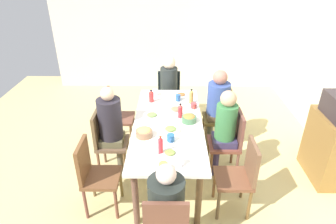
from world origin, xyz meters
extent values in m
plane|color=#CEBD7C|center=(0.00, 0.00, 0.00)|extent=(7.10, 7.10, 0.00)
cube|color=silver|center=(-3.02, 0.00, 1.30)|extent=(0.12, 4.93, 2.60)
cube|color=white|center=(0.00, 0.00, 0.75)|extent=(2.02, 0.87, 0.04)
cylinder|color=brown|center=(-0.91, -0.33, 0.36)|extent=(0.07, 0.07, 0.73)
cylinder|color=brown|center=(0.91, -0.33, 0.36)|extent=(0.07, 0.07, 0.73)
cylinder|color=brown|center=(-0.91, 0.33, 0.36)|extent=(0.07, 0.07, 0.73)
cylinder|color=brown|center=(0.91, 0.33, 0.36)|extent=(0.07, 0.07, 0.73)
cube|color=brown|center=(-0.67, 0.73, 0.44)|extent=(0.40, 0.40, 0.04)
cylinder|color=brown|center=(-0.50, 0.90, 0.21)|extent=(0.04, 0.04, 0.43)
cylinder|color=brown|center=(-0.84, 0.90, 0.21)|extent=(0.04, 0.04, 0.43)
cylinder|color=brown|center=(-0.50, 0.56, 0.21)|extent=(0.04, 0.04, 0.43)
cylinder|color=brown|center=(-0.84, 0.56, 0.21)|extent=(0.04, 0.04, 0.43)
cube|color=brown|center=(-0.67, 0.91, 0.68)|extent=(0.38, 0.04, 0.45)
cylinder|color=#4F5345|center=(-0.59, 0.63, 0.23)|extent=(0.09, 0.09, 0.45)
cylinder|color=brown|center=(-0.75, 0.63, 0.23)|extent=(0.09, 0.09, 0.45)
cube|color=brown|center=(-0.67, 0.73, 0.50)|extent=(0.30, 0.30, 0.10)
cylinder|color=#385097|center=(-0.67, 0.73, 0.79)|extent=(0.33, 0.33, 0.47)
sphere|color=#AD705F|center=(-0.67, 0.73, 1.12)|extent=(0.21, 0.21, 0.21)
cube|color=brown|center=(0.00, -0.73, 0.44)|extent=(0.40, 0.40, 0.04)
cylinder|color=brown|center=(-0.17, -0.90, 0.21)|extent=(0.04, 0.04, 0.43)
cylinder|color=brown|center=(0.17, -0.90, 0.21)|extent=(0.04, 0.04, 0.43)
cylinder|color=brown|center=(-0.17, -0.56, 0.21)|extent=(0.04, 0.04, 0.43)
cylinder|color=brown|center=(0.17, -0.56, 0.21)|extent=(0.04, 0.04, 0.43)
cube|color=brown|center=(0.00, -0.91, 0.68)|extent=(0.38, 0.04, 0.45)
cylinder|color=brown|center=(-0.08, -0.63, 0.23)|extent=(0.09, 0.09, 0.45)
cylinder|color=brown|center=(0.08, -0.63, 0.23)|extent=(0.09, 0.09, 0.45)
cube|color=brown|center=(0.00, -0.73, 0.50)|extent=(0.30, 0.30, 0.10)
cylinder|color=#29252E|center=(0.00, -0.73, 0.82)|extent=(0.30, 0.30, 0.53)
sphere|color=beige|center=(0.00, -0.73, 1.16)|extent=(0.17, 0.17, 0.17)
cube|color=brown|center=(1.49, 0.00, 0.68)|extent=(0.04, 0.38, 0.45)
cube|color=#353643|center=(1.31, 0.00, 0.50)|extent=(0.30, 0.30, 0.10)
cylinder|color=#252B27|center=(1.31, 0.00, 0.76)|extent=(0.32, 0.32, 0.41)
sphere|color=beige|center=(1.31, 0.00, 1.04)|extent=(0.17, 0.17, 0.17)
cube|color=brown|center=(0.67, 0.73, 0.44)|extent=(0.40, 0.40, 0.04)
cylinder|color=brown|center=(0.84, 0.90, 0.21)|extent=(0.04, 0.04, 0.43)
cylinder|color=brown|center=(0.50, 0.90, 0.21)|extent=(0.04, 0.04, 0.43)
cylinder|color=brown|center=(0.84, 0.56, 0.21)|extent=(0.04, 0.04, 0.43)
cylinder|color=brown|center=(0.50, 0.56, 0.21)|extent=(0.04, 0.04, 0.43)
cube|color=brown|center=(0.67, 0.91, 0.68)|extent=(0.38, 0.04, 0.45)
cube|color=brown|center=(0.00, 0.73, 0.44)|extent=(0.40, 0.40, 0.04)
cylinder|color=brown|center=(0.17, 0.90, 0.21)|extent=(0.04, 0.04, 0.43)
cylinder|color=brown|center=(-0.17, 0.90, 0.21)|extent=(0.04, 0.04, 0.43)
cylinder|color=brown|center=(0.17, 0.56, 0.21)|extent=(0.04, 0.04, 0.43)
cylinder|color=brown|center=(-0.17, 0.56, 0.21)|extent=(0.04, 0.04, 0.43)
cube|color=brown|center=(0.00, 0.91, 0.68)|extent=(0.38, 0.04, 0.45)
cylinder|color=#322949|center=(0.08, 0.63, 0.23)|extent=(0.09, 0.09, 0.45)
cylinder|color=#30384E|center=(-0.08, 0.63, 0.23)|extent=(0.09, 0.09, 0.45)
cube|color=#373053|center=(0.00, 0.73, 0.50)|extent=(0.30, 0.30, 0.10)
cylinder|color=#387743|center=(0.00, 0.73, 0.78)|extent=(0.27, 0.27, 0.47)
sphere|color=tan|center=(0.00, 0.73, 1.11)|extent=(0.20, 0.20, 0.20)
cube|color=black|center=(-1.31, 0.00, 0.44)|extent=(0.40, 0.40, 0.04)
cylinder|color=black|center=(-1.48, 0.17, 0.21)|extent=(0.04, 0.04, 0.43)
cylinder|color=black|center=(-1.48, -0.17, 0.21)|extent=(0.04, 0.04, 0.43)
cylinder|color=black|center=(-1.14, 0.17, 0.21)|extent=(0.04, 0.04, 0.43)
cylinder|color=black|center=(-1.14, -0.17, 0.21)|extent=(0.04, 0.04, 0.43)
cube|color=black|center=(-1.49, 0.00, 0.68)|extent=(0.04, 0.38, 0.45)
cylinder|color=#374041|center=(-1.21, 0.08, 0.23)|extent=(0.09, 0.09, 0.45)
cylinder|color=#3B483F|center=(-1.21, -0.08, 0.23)|extent=(0.09, 0.09, 0.45)
cube|color=#424538|center=(-1.31, 0.00, 0.50)|extent=(0.30, 0.30, 0.10)
cylinder|color=#282F2E|center=(-1.31, 0.00, 0.79)|extent=(0.28, 0.28, 0.48)
sphere|color=beige|center=(-1.31, 0.00, 1.12)|extent=(0.21, 0.21, 0.21)
cube|color=brown|center=(-0.67, -0.73, 0.44)|extent=(0.40, 0.40, 0.04)
cylinder|color=brown|center=(-0.84, -0.90, 0.21)|extent=(0.04, 0.04, 0.43)
cylinder|color=brown|center=(-0.50, -0.90, 0.21)|extent=(0.04, 0.04, 0.43)
cylinder|color=brown|center=(-0.84, -0.56, 0.21)|extent=(0.04, 0.04, 0.43)
cylinder|color=brown|center=(-0.50, -0.56, 0.21)|extent=(0.04, 0.04, 0.43)
cube|color=brown|center=(-0.67, -0.91, 0.68)|extent=(0.38, 0.04, 0.45)
cube|color=brown|center=(0.67, -0.73, 0.44)|extent=(0.40, 0.40, 0.04)
cylinder|color=brown|center=(0.50, -0.90, 0.21)|extent=(0.04, 0.04, 0.43)
cylinder|color=brown|center=(0.84, -0.90, 0.21)|extent=(0.04, 0.04, 0.43)
cylinder|color=brown|center=(0.50, -0.56, 0.21)|extent=(0.04, 0.04, 0.43)
cylinder|color=brown|center=(0.84, -0.56, 0.21)|extent=(0.04, 0.04, 0.43)
cube|color=brown|center=(0.67, -0.91, 0.68)|extent=(0.38, 0.04, 0.45)
cylinder|color=silver|center=(-0.15, -0.21, 0.77)|extent=(0.24, 0.24, 0.01)
ellipsoid|color=#789D50|center=(-0.15, -0.21, 0.79)|extent=(0.13, 0.13, 0.02)
cylinder|color=#EEE7C4|center=(0.19, 0.03, 0.77)|extent=(0.24, 0.24, 0.01)
ellipsoid|color=#7AA24B|center=(0.19, 0.03, 0.79)|extent=(0.13, 0.13, 0.02)
cylinder|color=white|center=(-0.79, 0.19, 0.77)|extent=(0.22, 0.22, 0.01)
ellipsoid|color=#A76331|center=(-0.79, 0.19, 0.79)|extent=(0.12, 0.12, 0.02)
cylinder|color=white|center=(-0.32, 0.11, 0.77)|extent=(0.26, 0.26, 0.01)
ellipsoid|color=#D07854|center=(-0.32, 0.11, 0.79)|extent=(0.14, 0.14, 0.02)
cylinder|color=silver|center=(0.67, 0.03, 0.77)|extent=(0.21, 0.21, 0.01)
ellipsoid|color=olive|center=(0.67, 0.03, 0.79)|extent=(0.11, 0.11, 0.02)
cylinder|color=#946C4D|center=(0.32, -0.28, 0.81)|extent=(0.20, 0.20, 0.08)
ellipsoid|color=tan|center=(0.32, -0.28, 0.84)|extent=(0.16, 0.16, 0.04)
cylinder|color=#48754F|center=(-0.02, 0.27, 0.80)|extent=(0.19, 0.19, 0.08)
ellipsoid|color=#B67A38|center=(-0.02, 0.27, 0.84)|extent=(0.15, 0.15, 0.04)
cylinder|color=white|center=(-0.81, -0.21, 0.81)|extent=(0.08, 0.08, 0.09)
torus|color=white|center=(-0.76, -0.21, 0.81)|extent=(0.05, 0.01, 0.05)
cylinder|color=#DFBE4B|center=(0.94, -0.03, 0.81)|extent=(0.09, 0.09, 0.09)
torus|color=yellow|center=(1.00, -0.03, 0.81)|extent=(0.05, 0.01, 0.05)
cylinder|color=#29639C|center=(0.42, 0.04, 0.81)|extent=(0.08, 0.08, 0.08)
torus|color=#36579C|center=(0.47, 0.04, 0.81)|extent=(0.05, 0.01, 0.05)
cylinder|color=#2D5CA0|center=(-0.63, 0.14, 0.81)|extent=(0.07, 0.07, 0.09)
torus|color=#355DA0|center=(-0.58, 0.14, 0.81)|extent=(0.05, 0.01, 0.05)
cylinder|color=white|center=(0.84, 0.14, 0.81)|extent=(0.07, 0.07, 0.08)
torus|color=white|center=(0.89, 0.14, 0.81)|extent=(0.05, 0.01, 0.05)
cylinder|color=#CD4346|center=(-0.41, 0.35, 0.80)|extent=(0.09, 0.09, 0.07)
torus|color=#CD4F34|center=(-0.35, 0.35, 0.80)|extent=(0.05, 0.01, 0.05)
cylinder|color=red|center=(-0.59, -0.25, 0.84)|extent=(0.07, 0.07, 0.14)
cone|color=red|center=(-0.59, -0.25, 0.92)|extent=(0.06, 0.06, 0.03)
cylinder|color=black|center=(-0.59, -0.25, 0.94)|extent=(0.03, 0.03, 0.01)
cylinder|color=red|center=(0.66, -0.07, 0.86)|extent=(0.05, 0.05, 0.18)
cone|color=red|center=(0.66, -0.07, 0.96)|extent=(0.05, 0.05, 0.03)
cylinder|color=red|center=(0.66, -0.07, 0.98)|extent=(0.03, 0.03, 0.01)
cylinder|color=red|center=(-0.13, 0.16, 0.85)|extent=(0.06, 0.06, 0.16)
cone|color=#D43B34|center=(-0.13, 0.16, 0.94)|extent=(0.05, 0.05, 0.03)
cylinder|color=black|center=(-0.13, 0.16, 0.96)|extent=(0.03, 0.03, 0.01)
cylinder|color=#C59248|center=(-0.56, 0.32, 0.85)|extent=(0.06, 0.06, 0.17)
cone|color=gold|center=(-0.56, 0.32, 0.95)|extent=(0.05, 0.05, 0.03)
cylinder|color=black|center=(-0.56, 0.32, 0.97)|extent=(0.03, 0.03, 0.01)
cube|color=olive|center=(0.08, 2.11, 0.45)|extent=(0.70, 0.44, 0.90)
camera|label=1|loc=(3.16, 0.04, 2.62)|focal=30.85mm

